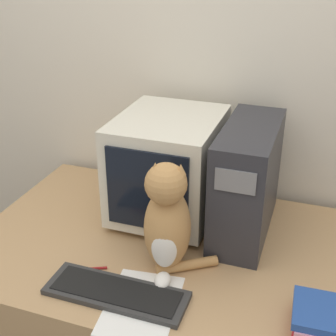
{
  "coord_description": "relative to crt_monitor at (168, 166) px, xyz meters",
  "views": [
    {
      "loc": [
        0.47,
        -0.85,
        1.7
      ],
      "look_at": [
        -0.0,
        0.5,
        0.99
      ],
      "focal_mm": 50.0,
      "sensor_mm": 36.0,
      "label": 1
    }
  ],
  "objects": [
    {
      "name": "paper_sheet",
      "position": [
        0.1,
        -0.52,
        -0.21
      ],
      "size": [
        0.24,
        0.32,
        0.0
      ],
      "color": "white",
      "rests_on": "desk"
    },
    {
      "name": "crt_monitor",
      "position": [
        0.0,
        0.0,
        0.0
      ],
      "size": [
        0.37,
        0.45,
        0.4
      ],
      "color": "beige",
      "rests_on": "desk"
    },
    {
      "name": "pen",
      "position": [
        -0.14,
        -0.43,
        -0.2
      ],
      "size": [
        0.14,
        0.07,
        0.01
      ],
      "color": "maroon",
      "rests_on": "desk"
    },
    {
      "name": "wall_back",
      "position": [
        0.05,
        0.32,
        0.33
      ],
      "size": [
        7.0,
        0.05,
        2.5
      ],
      "color": "beige",
      "rests_on": "ground_plane"
    },
    {
      "name": "desk",
      "position": [
        0.05,
        -0.2,
        -0.56
      ],
      "size": [
        1.37,
        0.91,
        0.71
      ],
      "color": "tan",
      "rests_on": "ground_plane"
    },
    {
      "name": "computer_tower",
      "position": [
        0.3,
        -0.01,
        -0.0
      ],
      "size": [
        0.18,
        0.47,
        0.41
      ],
      "color": "#28282D",
      "rests_on": "desk"
    },
    {
      "name": "cat",
      "position": [
        0.11,
        -0.32,
        -0.03
      ],
      "size": [
        0.26,
        0.25,
        0.39
      ],
      "rotation": [
        0.0,
        0.0,
        0.2
      ],
      "color": "#B7844C",
      "rests_on": "desk"
    },
    {
      "name": "keyboard",
      "position": [
        0.01,
        -0.51,
        -0.2
      ],
      "size": [
        0.44,
        0.15,
        0.02
      ],
      "color": "#2D2D2D",
      "rests_on": "desk"
    },
    {
      "name": "book_stack",
      "position": [
        0.6,
        -0.45,
        -0.17
      ],
      "size": [
        0.16,
        0.2,
        0.08
      ],
      "color": "red",
      "rests_on": "desk"
    }
  ]
}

